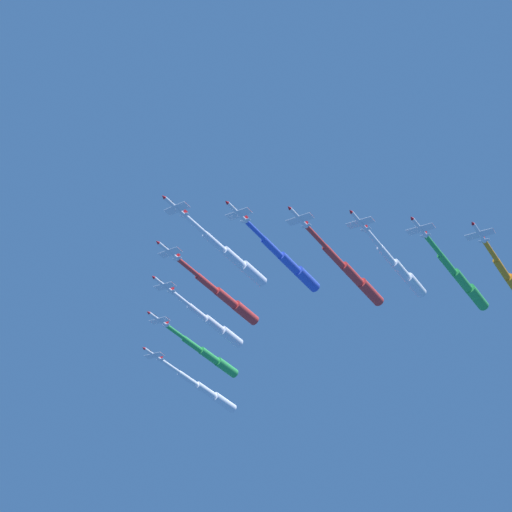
# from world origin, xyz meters

# --- Properties ---
(jet_lead) EXTENTS (41.66, 25.63, 4.19)m
(jet_lead) POSITION_xyz_m (-5.93, 3.42, 217.33)
(jet_lead) COLOR silver
(jet_port_inner) EXTENTS (41.23, 26.15, 4.24)m
(jet_port_inner) POSITION_xyz_m (10.74, -1.43, 216.88)
(jet_port_inner) COLOR silver
(jet_starboard_inner) EXTENTS (43.22, 26.74, 4.22)m
(jet_starboard_inner) POSITION_xyz_m (-1.51, 21.55, 216.77)
(jet_starboard_inner) COLOR silver
(jet_port_mid) EXTENTS (46.47, 29.20, 4.19)m
(jet_port_mid) POSITION_xyz_m (31.14, -4.64, 216.48)
(jet_port_mid) COLOR silver
(jet_starboard_mid) EXTENTS (40.53, 25.61, 4.29)m
(jet_starboard_mid) POSITION_xyz_m (0.11, 38.23, 218.48)
(jet_starboard_mid) COLOR silver
(jet_port_outer) EXTENTS (40.36, 25.75, 4.24)m
(jet_port_outer) POSITION_xyz_m (44.08, -12.10, 216.78)
(jet_port_outer) COLOR silver
(jet_starboard_outer) EXTENTS (42.30, 26.04, 4.26)m
(jet_starboard_outer) POSITION_xyz_m (4.67, 55.90, 218.09)
(jet_starboard_outer) COLOR silver
(jet_trail_port) EXTENTS (45.21, 27.82, 4.27)m
(jet_trail_port) POSITION_xyz_m (64.20, -15.97, 215.86)
(jet_trail_port) COLOR silver
(jet_trail_starboard) EXTENTS (46.10, 28.96, 4.19)m
(jet_trail_starboard) POSITION_xyz_m (10.57, 75.24, 215.90)
(jet_trail_starboard) COLOR silver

